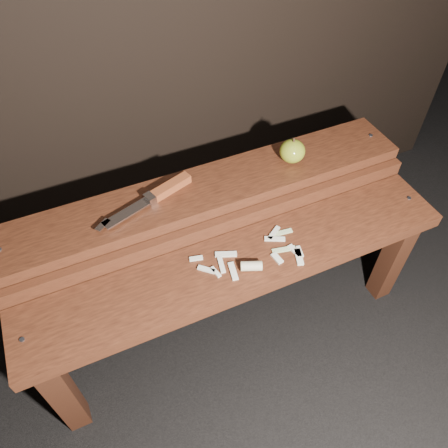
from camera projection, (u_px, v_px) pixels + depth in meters
name	position (u px, v px, depth m)	size (l,w,h in m)	color
ground	(231.00, 322.00, 1.50)	(60.00, 60.00, 0.00)	black
bench_front_tier	(242.00, 277.00, 1.20)	(1.20, 0.20, 0.42)	#34180D
bench_rear_tier	(209.00, 208.00, 1.29)	(1.20, 0.21, 0.50)	#34180D
apple	(292.00, 151.00, 1.28)	(0.08, 0.08, 0.08)	olive
knife	(160.00, 193.00, 1.19)	(0.29, 0.12, 0.03)	brown
apple_scraps	(255.00, 259.00, 1.15)	(0.30, 0.15, 0.03)	beige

